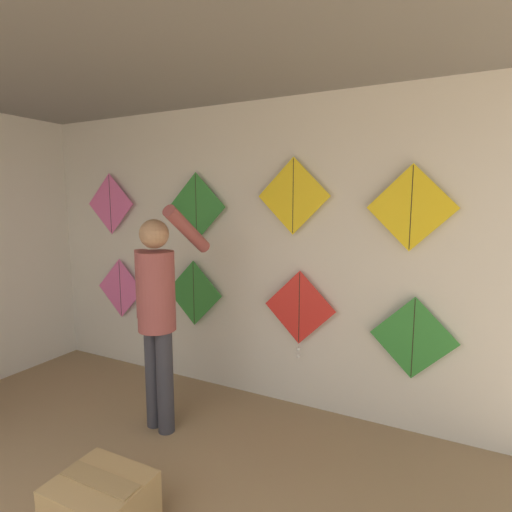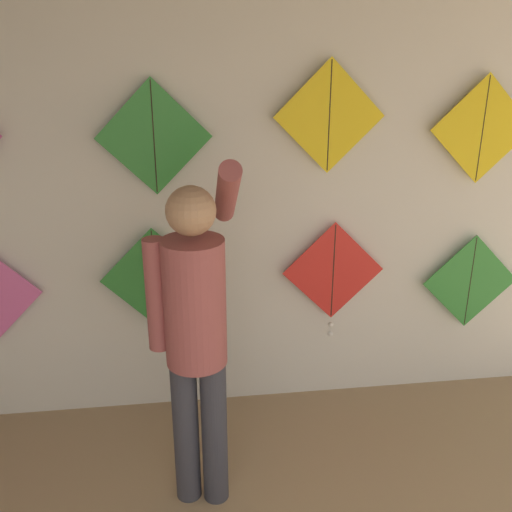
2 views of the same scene
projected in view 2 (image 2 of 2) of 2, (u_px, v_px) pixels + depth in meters
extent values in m
cube|color=silver|center=(234.00, 205.00, 3.56)|extent=(5.64, 0.06, 2.80)
cylinder|color=#383842|center=(186.00, 430.00, 3.02)|extent=(0.14, 0.14, 0.86)
cylinder|color=#383842|center=(214.00, 432.00, 3.01)|extent=(0.14, 0.14, 0.86)
cylinder|color=#9E4C4C|center=(195.00, 303.00, 2.75)|extent=(0.30, 0.30, 0.64)
sphere|color=tan|center=(191.00, 211.00, 2.58)|extent=(0.23, 0.23, 0.23)
cylinder|color=#9E4C4C|center=(157.00, 295.00, 2.75)|extent=(0.11, 0.11, 0.57)
cylinder|color=#9E4C4C|center=(227.00, 193.00, 2.77)|extent=(0.11, 0.53, 0.42)
cube|color=#338C38|center=(155.00, 279.00, 3.57)|extent=(0.67, 0.01, 0.67)
cylinder|color=black|center=(155.00, 279.00, 3.57)|extent=(0.01, 0.01, 0.64)
cube|color=red|center=(333.00, 271.00, 3.71)|extent=(0.67, 0.01, 0.67)
cylinder|color=black|center=(333.00, 271.00, 3.71)|extent=(0.01, 0.01, 0.64)
sphere|color=white|center=(331.00, 325.00, 3.84)|extent=(0.04, 0.04, 0.04)
sphere|color=white|center=(330.00, 334.00, 3.87)|extent=(0.04, 0.04, 0.04)
cube|color=#338C38|center=(470.00, 282.00, 3.87)|extent=(0.67, 0.01, 0.67)
cylinder|color=black|center=(470.00, 282.00, 3.87)|extent=(0.01, 0.01, 0.64)
cube|color=#338C38|center=(154.00, 137.00, 3.26)|extent=(0.67, 0.01, 0.67)
cylinder|color=black|center=(154.00, 137.00, 3.26)|extent=(0.01, 0.01, 0.64)
cube|color=yellow|center=(329.00, 117.00, 3.35)|extent=(0.67, 0.01, 0.67)
cylinder|color=black|center=(329.00, 117.00, 3.35)|extent=(0.01, 0.01, 0.64)
cube|color=yellow|center=(483.00, 129.00, 3.50)|extent=(0.67, 0.01, 0.67)
cylinder|color=black|center=(483.00, 129.00, 3.50)|extent=(0.01, 0.01, 0.64)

